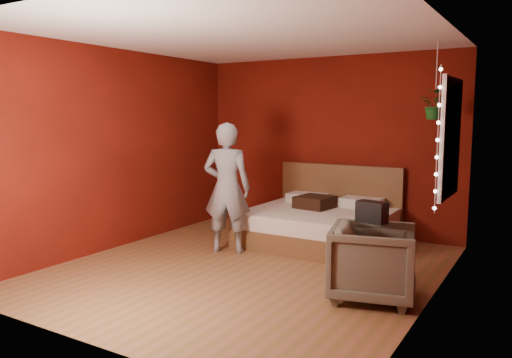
% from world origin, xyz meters
% --- Properties ---
extents(floor, '(4.50, 4.50, 0.00)m').
position_xyz_m(floor, '(0.00, 0.00, 0.00)').
color(floor, brown).
rests_on(floor, ground).
extents(room_walls, '(4.04, 4.54, 2.62)m').
position_xyz_m(room_walls, '(0.00, 0.00, 1.68)').
color(room_walls, maroon).
rests_on(room_walls, ground).
extents(window, '(0.05, 0.97, 1.27)m').
position_xyz_m(window, '(1.97, 0.90, 1.50)').
color(window, white).
rests_on(window, room_walls).
extents(fairy_lights, '(0.04, 0.04, 1.45)m').
position_xyz_m(fairy_lights, '(1.94, 0.37, 1.50)').
color(fairy_lights, silver).
rests_on(fairy_lights, room_walls).
extents(bed, '(1.86, 1.58, 1.02)m').
position_xyz_m(bed, '(0.24, 1.50, 0.27)').
color(bed, brown).
rests_on(bed, ground).
extents(person, '(0.70, 0.58, 1.65)m').
position_xyz_m(person, '(-0.61, 0.47, 0.83)').
color(person, gray).
rests_on(person, ground).
extents(armchair, '(0.94, 0.93, 0.71)m').
position_xyz_m(armchair, '(1.52, -0.20, 0.36)').
color(armchair, '#565244').
rests_on(armchair, ground).
extents(handbag, '(0.31, 0.21, 0.20)m').
position_xyz_m(handbag, '(1.45, -0.08, 0.82)').
color(handbag, black).
rests_on(handbag, armchair).
extents(throw_pillow, '(0.52, 0.52, 0.16)m').
position_xyz_m(throw_pillow, '(0.11, 1.57, 0.55)').
color(throw_pillow, '#311A10').
rests_on(throw_pillow, bed).
extents(hanging_plant, '(0.40, 0.38, 0.91)m').
position_xyz_m(hanging_plant, '(1.67, 1.55, 1.87)').
color(hanging_plant, silver).
rests_on(hanging_plant, room_walls).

